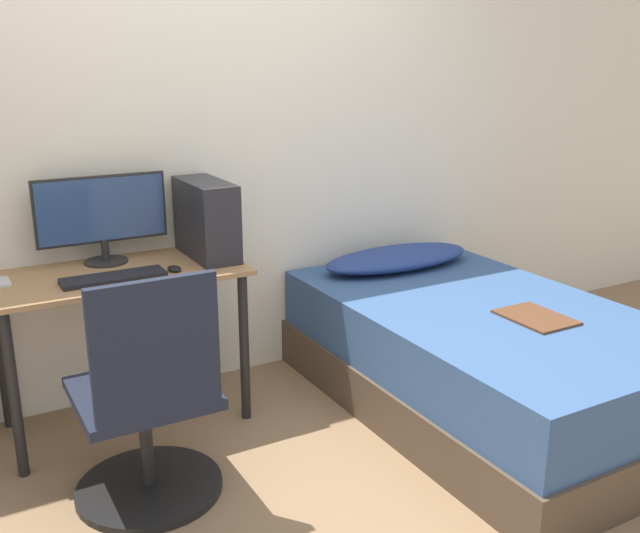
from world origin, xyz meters
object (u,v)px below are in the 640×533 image
(office_chair, at_px, (149,418))
(bed, at_px, (481,357))
(keyboard, at_px, (114,277))
(pc_tower, at_px, (206,219))
(monitor, at_px, (102,214))

(office_chair, distance_m, bed, 1.61)
(keyboard, distance_m, pc_tower, 0.53)
(office_chair, bearing_deg, keyboard, 86.24)
(office_chair, relative_size, pc_tower, 2.14)
(office_chair, relative_size, keyboard, 2.16)
(bed, relative_size, pc_tower, 4.43)
(keyboard, relative_size, pc_tower, 0.99)
(monitor, bearing_deg, office_chair, -94.93)
(monitor, height_order, keyboard, monitor)
(bed, height_order, monitor, monitor)
(office_chair, relative_size, bed, 0.48)
(pc_tower, bearing_deg, monitor, 164.18)
(bed, distance_m, monitor, 1.89)
(pc_tower, bearing_deg, keyboard, -162.00)
(keyboard, xyz_separation_m, pc_tower, (0.48, 0.16, 0.17))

